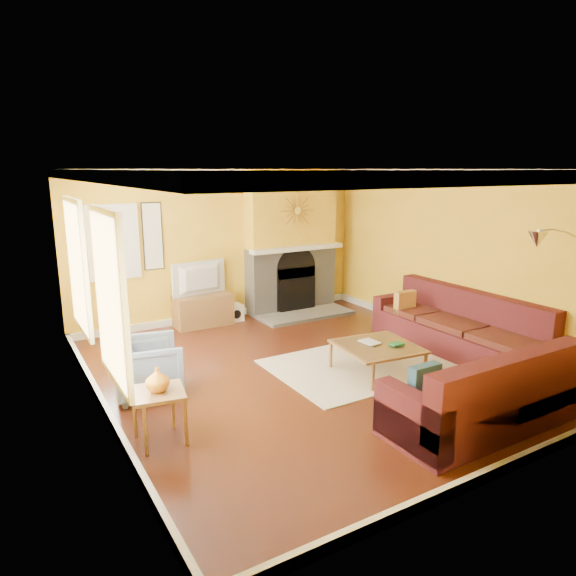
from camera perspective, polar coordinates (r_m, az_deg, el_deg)
floor at (r=7.19m, az=2.57°, el=-9.11°), size 5.50×6.00×0.02m
ceiling at (r=6.65m, az=2.82°, el=13.13°), size 5.50×6.00×0.02m
wall_back at (r=9.41m, az=-7.43°, el=4.72°), size 5.50×0.02×2.70m
wall_front at (r=4.66m, az=23.49°, el=-4.96°), size 5.50×0.02×2.70m
wall_left at (r=5.79m, az=-20.82°, el=-1.31°), size 0.02×6.00×2.70m
wall_right at (r=8.59m, az=18.30°, el=3.37°), size 0.02×6.00×2.70m
baseboard at (r=7.16m, az=2.58°, el=-8.60°), size 5.50×6.00×0.12m
crown_molding at (r=6.65m, az=2.81°, el=12.52°), size 5.50×6.00×0.12m
window_left_near at (r=7.03m, az=-22.48°, el=2.22°), size 0.06×1.22×1.72m
window_left_far at (r=5.19m, az=-19.35°, el=-1.10°), size 0.06×1.22×1.72m
window_back at (r=8.77m, az=-18.84°, el=4.84°), size 0.82×0.06×1.22m
wall_art at (r=8.93m, az=-14.79°, el=5.57°), size 0.34×0.04×1.14m
fireplace at (r=9.84m, az=0.33°, el=5.19°), size 1.80×0.40×2.70m
mantel at (r=9.65m, az=1.06°, el=4.43°), size 1.92×0.22×0.08m
hearth at (r=9.65m, az=2.00°, el=-2.99°), size 1.80×0.70×0.06m
sunburst at (r=9.57m, az=1.05°, el=8.58°), size 0.70×0.04×0.70m
rug at (r=7.37m, az=7.89°, el=-8.49°), size 2.40×1.80×0.02m
sectional_sofa at (r=7.09m, az=14.61°, el=-5.89°), size 3.15×3.63×0.90m
coffee_table at (r=7.12m, az=9.87°, el=-7.73°), size 1.11×1.11×0.40m
media_console at (r=9.16m, az=-9.41°, el=-2.47°), size 1.00×0.45×0.55m
tv at (r=9.02m, az=-9.55°, el=1.02°), size 1.03×0.29×0.59m
subwoofer at (r=9.42m, az=-6.09°, el=-2.71°), size 0.30×0.30×0.30m
armchair at (r=6.53m, az=-15.24°, el=-8.50°), size 0.90×0.88×0.71m
side_table at (r=5.48m, az=-14.06°, el=-13.67°), size 0.59×0.59×0.55m
vase at (r=5.31m, az=-14.30°, el=-9.81°), size 0.25×0.25×0.25m
book at (r=7.03m, az=8.47°, el=-6.13°), size 0.22×0.28×0.03m
arc_lamp at (r=6.26m, az=28.53°, el=-3.78°), size 1.35×0.36×2.12m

